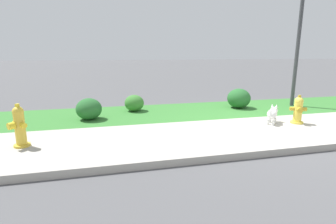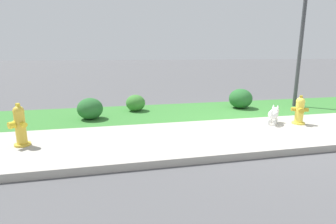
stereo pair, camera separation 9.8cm
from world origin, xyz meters
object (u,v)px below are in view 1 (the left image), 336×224
small_white_dog (272,114)px  shrub_bush_near_lamp (239,98)px  fire_hydrant_by_grass_verge (19,127)px  shrub_bush_mid_verge (134,103)px  fire_hydrant_at_driveway (298,110)px  shrub_bush_far_verge (89,109)px

small_white_dog → shrub_bush_near_lamp: 1.84m
fire_hydrant_by_grass_verge → shrub_bush_mid_verge: size_ratio=1.42×
fire_hydrant_at_driveway → small_white_dog: fire_hydrant_at_driveway is taller
shrub_bush_mid_verge → shrub_bush_near_lamp: bearing=-5.4°
small_white_dog → shrub_bush_near_lamp: shrub_bush_near_lamp is taller
fire_hydrant_at_driveway → shrub_bush_near_lamp: (-0.45, 1.97, -0.03)m
fire_hydrant_at_driveway → shrub_bush_near_lamp: size_ratio=0.99×
fire_hydrant_at_driveway → shrub_bush_near_lamp: fire_hydrant_at_driveway is taller
fire_hydrant_by_grass_verge → small_white_dog: 5.25m
shrub_bush_far_verge → shrub_bush_near_lamp: (4.30, 0.41, 0.02)m
small_white_dog → shrub_bush_far_verge: bearing=115.2°
fire_hydrant_by_grass_verge → shrub_bush_near_lamp: bearing=-109.2°
shrub_bush_far_verge → shrub_bush_near_lamp: size_ratio=0.92×
shrub_bush_far_verge → fire_hydrant_by_grass_verge: bearing=-121.2°
fire_hydrant_by_grass_verge → small_white_dog: size_ratio=1.65×
fire_hydrant_at_driveway → shrub_bush_far_verge: bearing=8.3°
fire_hydrant_at_driveway → shrub_bush_near_lamp: bearing=-50.8°
shrub_bush_mid_verge → shrub_bush_far_verge: shrub_bush_far_verge is taller
small_white_dog → shrub_bush_near_lamp: (0.13, 1.84, 0.05)m
small_white_dog → fire_hydrant_at_driveway: bearing=-59.2°
fire_hydrant_at_driveway → shrub_bush_far_verge: (-4.75, 1.56, -0.05)m
shrub_bush_near_lamp → fire_hydrant_by_grass_verge: bearing=-158.0°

